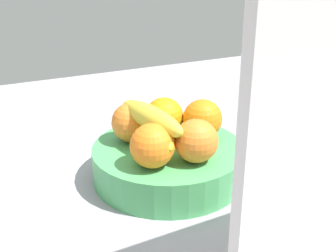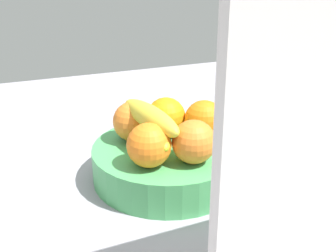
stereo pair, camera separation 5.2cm
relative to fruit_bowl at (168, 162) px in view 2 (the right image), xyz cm
name	(u,v)px [view 2 (the right image)]	position (x,y,z in cm)	size (l,w,h in cm)	color
ground_plane	(163,182)	(0.62, -1.00, -4.63)	(180.00, 140.00, 3.00)	#928F9A
fruit_bowl	(168,162)	(0.00, 0.00, 0.00)	(27.27, 27.27, 6.26)	#47A25C
orange_front_left	(203,119)	(-7.47, -1.32, 6.80)	(7.35, 7.35, 7.35)	orange
orange_front_right	(166,117)	(-1.45, -4.92, 6.80)	(7.35, 7.35, 7.35)	orange
orange_center	(133,121)	(4.96, -4.95, 6.80)	(7.35, 7.35, 7.35)	orange
orange_back_left	(149,145)	(5.35, 5.53, 6.80)	(7.35, 7.35, 7.35)	orange
orange_back_right	(194,142)	(-1.92, 6.89, 6.80)	(7.35, 7.35, 7.35)	orange
banana_bunch	(151,128)	(3.26, 0.12, 7.33)	(10.66, 18.57, 8.40)	yellow
cutting_board	(324,156)	(-7.11, 30.98, 14.87)	(28.00, 1.80, 36.00)	white
thermos_tumbler	(308,126)	(-25.65, 5.66, 5.54)	(8.77, 8.77, 17.33)	#AFBDB3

